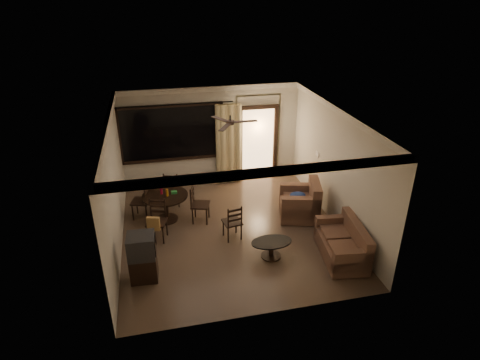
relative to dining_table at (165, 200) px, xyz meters
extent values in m
plane|color=#7F6651|center=(1.45, -0.82, -0.54)|extent=(5.50, 5.50, 0.00)
plane|color=beige|center=(1.45, 1.93, 0.86)|extent=(5.00, 0.00, 5.00)
plane|color=beige|center=(1.45, -3.57, 0.86)|extent=(5.00, 0.00, 5.00)
plane|color=beige|center=(-1.05, -0.82, 0.86)|extent=(0.00, 5.50, 5.50)
plane|color=beige|center=(3.95, -0.82, 0.86)|extent=(0.00, 5.50, 5.50)
plane|color=white|center=(1.45, -0.82, 2.26)|extent=(5.50, 5.50, 0.00)
cube|color=black|center=(0.35, 1.90, 1.03)|extent=(2.70, 0.04, 1.45)
cylinder|color=black|center=(0.45, 1.81, 1.84)|extent=(3.20, 0.03, 0.03)
cube|color=#FFC684|center=(2.80, 1.88, 0.51)|extent=(0.91, 0.03, 2.08)
cube|color=white|center=(3.94, 0.23, 0.76)|extent=(0.02, 0.18, 0.12)
cylinder|color=black|center=(1.45, -0.82, 2.20)|extent=(0.03, 0.03, 0.12)
cylinder|color=black|center=(1.45, -0.82, 2.11)|extent=(0.16, 0.16, 0.08)
cylinder|color=black|center=(0.00, 0.00, 0.12)|extent=(1.10, 1.10, 0.04)
cylinder|color=black|center=(0.00, 0.00, -0.20)|extent=(0.11, 0.11, 0.64)
cylinder|color=black|center=(0.00, 0.00, -0.53)|extent=(0.55, 0.55, 0.03)
cylinder|color=maroon|center=(-0.08, 0.07, 0.25)|extent=(0.06, 0.06, 0.22)
cylinder|color=#B26913|center=(0.05, -0.07, 0.23)|extent=(0.06, 0.06, 0.18)
cube|color=#278335|center=(0.22, 0.05, 0.17)|extent=(0.14, 0.10, 0.05)
cube|color=black|center=(-0.60, 0.25, -0.09)|extent=(0.52, 0.52, 0.04)
cube|color=black|center=(0.81, -0.25, -0.09)|extent=(0.52, 0.52, 0.04)
cube|color=black|center=(-0.25, -0.81, -0.09)|extent=(0.52, 0.52, 0.04)
cube|color=#A78347|center=(-0.31, -1.03, 0.01)|extent=(0.29, 0.16, 0.32)
cube|color=black|center=(0.23, 0.77, -0.09)|extent=(0.52, 0.52, 0.04)
cube|color=black|center=(-0.55, -2.13, -0.28)|extent=(0.54, 0.50, 0.52)
cube|color=black|center=(-0.55, -2.13, 0.21)|extent=(0.54, 0.50, 0.47)
cube|color=black|center=(-0.29, -2.14, 0.21)|extent=(0.04, 0.37, 0.32)
cube|color=#472320|center=(3.50, -2.34, -0.34)|extent=(0.96, 1.55, 0.37)
cube|color=#472320|center=(3.80, -2.37, -0.04)|extent=(0.37, 1.47, 0.59)
cube|color=#472320|center=(3.42, -2.98, -0.16)|extent=(0.79, 0.26, 0.46)
cube|color=#472320|center=(3.59, -1.69, -0.16)|extent=(0.79, 0.26, 0.46)
cube|color=#472320|center=(3.46, -2.33, -0.13)|extent=(0.71, 1.34, 0.11)
cube|color=#472320|center=(3.21, -0.59, -0.30)|extent=(1.14, 1.14, 0.44)
cube|color=#472320|center=(3.56, -0.68, 0.06)|extent=(0.45, 0.95, 0.71)
cube|color=#472320|center=(3.12, -0.94, -0.08)|extent=(0.95, 0.43, 0.55)
cube|color=#472320|center=(3.31, -0.23, -0.08)|extent=(0.95, 0.43, 0.55)
cube|color=#472320|center=(3.16, -0.57, -0.05)|extent=(0.82, 0.85, 0.13)
ellipsoid|color=#12244F|center=(3.16, -0.57, 0.07)|extent=(0.39, 0.33, 0.12)
ellipsoid|color=black|center=(2.08, -2.00, -0.18)|extent=(0.87, 0.52, 0.03)
cylinder|color=black|center=(2.08, -2.00, -0.36)|extent=(0.10, 0.10, 0.35)
cylinder|color=black|center=(2.08, -2.00, -0.53)|extent=(0.43, 0.43, 0.03)
cube|color=black|center=(1.41, -1.13, -0.13)|extent=(0.45, 0.45, 0.04)
camera|label=1|loc=(-0.10, -8.67, 4.67)|focal=30.00mm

